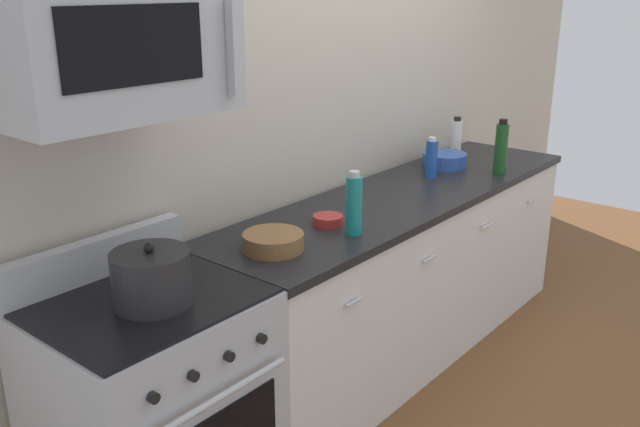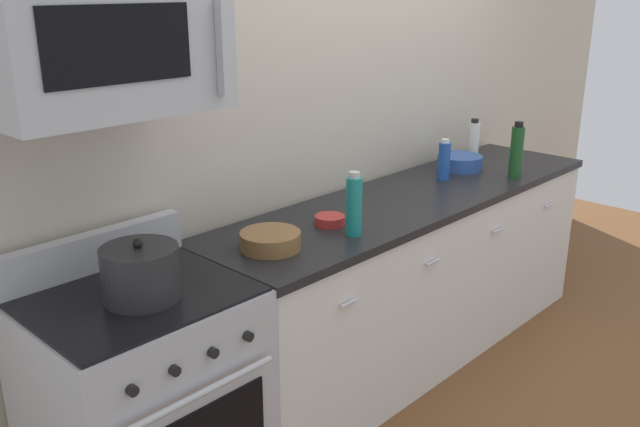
# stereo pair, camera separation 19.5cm
# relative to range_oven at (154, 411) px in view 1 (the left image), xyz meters

# --- Properties ---
(ground_plane) EXTENTS (6.76, 6.76, 0.00)m
(ground_plane) POSITION_rel_range_oven_xyz_m (1.65, -0.00, -0.47)
(ground_plane) COLOR brown
(back_wall) EXTENTS (5.64, 0.10, 2.70)m
(back_wall) POSITION_rel_range_oven_xyz_m (1.65, 0.41, 0.88)
(back_wall) COLOR beige
(back_wall) RESTS_ON ground_plane
(counter_unit) EXTENTS (2.55, 0.66, 0.92)m
(counter_unit) POSITION_rel_range_oven_xyz_m (1.65, -0.00, -0.01)
(counter_unit) COLOR silver
(counter_unit) RESTS_ON ground_plane
(range_oven) EXTENTS (0.76, 0.69, 1.07)m
(range_oven) POSITION_rel_range_oven_xyz_m (0.00, 0.00, 0.00)
(range_oven) COLOR #B7BABF
(range_oven) RESTS_ON ground_plane
(microwave) EXTENTS (0.74, 0.44, 0.40)m
(microwave) POSITION_rel_range_oven_xyz_m (0.00, 0.04, 1.28)
(microwave) COLOR #B7BABF
(bottle_wine_green) EXTENTS (0.07, 0.07, 0.31)m
(bottle_wine_green) POSITION_rel_range_oven_xyz_m (2.28, -0.21, 0.60)
(bottle_wine_green) COLOR #19471E
(bottle_wine_green) RESTS_ON countertop_slab
(bottle_sparkling_teal) EXTENTS (0.07, 0.07, 0.28)m
(bottle_sparkling_teal) POSITION_rel_range_oven_xyz_m (0.97, -0.17, 0.58)
(bottle_sparkling_teal) COLOR #197F7A
(bottle_sparkling_teal) RESTS_ON countertop_slab
(bottle_soda_blue) EXTENTS (0.07, 0.07, 0.23)m
(bottle_soda_blue) POSITION_rel_range_oven_xyz_m (1.97, 0.05, 0.56)
(bottle_soda_blue) COLOR #1E4CA5
(bottle_soda_blue) RESTS_ON countertop_slab
(bottle_vinegar_white) EXTENTS (0.07, 0.07, 0.26)m
(bottle_vinegar_white) POSITION_rel_range_oven_xyz_m (2.45, 0.16, 0.57)
(bottle_vinegar_white) COLOR silver
(bottle_vinegar_white) RESTS_ON countertop_slab
(bowl_wooden_salad) EXTENTS (0.25, 0.25, 0.07)m
(bowl_wooden_salad) POSITION_rel_range_oven_xyz_m (0.62, -0.03, 0.49)
(bowl_wooden_salad) COLOR brown
(bowl_wooden_salad) RESTS_ON countertop_slab
(bowl_red_small) EXTENTS (0.14, 0.14, 0.04)m
(bowl_red_small) POSITION_rel_range_oven_xyz_m (1.00, -0.00, 0.47)
(bowl_red_small) COLOR #B72D28
(bowl_red_small) RESTS_ON countertop_slab
(bowl_blue_mixing) EXTENTS (0.26, 0.26, 0.08)m
(bowl_blue_mixing) POSITION_rel_range_oven_xyz_m (2.22, 0.11, 0.49)
(bowl_blue_mixing) COLOR #2D519E
(bowl_blue_mixing) RESTS_ON countertop_slab
(stockpot) EXTENTS (0.26, 0.26, 0.22)m
(stockpot) POSITION_rel_range_oven_xyz_m (0.00, -0.05, 0.55)
(stockpot) COLOR #262628
(stockpot) RESTS_ON range_oven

